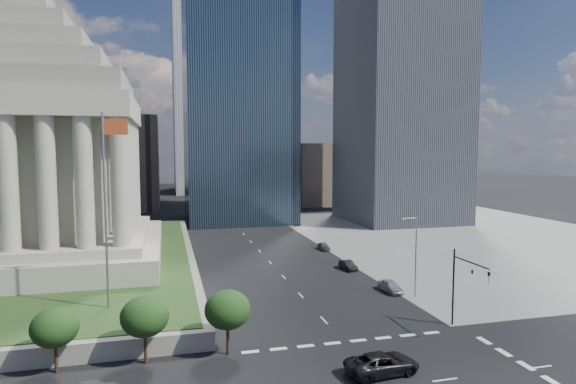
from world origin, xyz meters
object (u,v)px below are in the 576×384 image
object	(u,v)px
pickup_truck	(382,364)
parked_sedan_near	(391,286)
street_lamp_north	(415,252)
war_memorial	(33,126)
traffic_signal_ne	(464,280)
parked_sedan_far	(324,246)
parked_sedan_mid	(348,265)
flagpole	(107,199)

from	to	relation	value
pickup_truck	parked_sedan_near	world-z (taller)	pickup_truck
street_lamp_north	war_memorial	bearing A→B (deg)	154.08
traffic_signal_ne	pickup_truck	distance (m)	14.21
war_memorial	parked_sedan_near	xyz separation A→B (m)	(45.50, -20.38, -20.65)
traffic_signal_ne	parked_sedan_far	distance (m)	40.83
traffic_signal_ne	parked_sedan_mid	bearing A→B (deg)	94.52
street_lamp_north	pickup_truck	world-z (taller)	street_lamp_north
traffic_signal_ne	street_lamp_north	xyz separation A→B (m)	(0.83, 11.30, 0.41)
war_memorial	parked_sedan_far	world-z (taller)	war_memorial
war_memorial	parked_sedan_near	world-z (taller)	war_memorial
parked_sedan_far	traffic_signal_ne	bearing A→B (deg)	-87.83
traffic_signal_ne	war_memorial	bearing A→B (deg)	143.58
war_memorial	parked_sedan_near	bearing A→B (deg)	-24.13
flagpole	war_memorial	bearing A→B (deg)	116.89
war_memorial	pickup_truck	size ratio (longest dim) A/B	6.35
parked_sedan_near	parked_sedan_far	size ratio (longest dim) A/B	1.13
flagpole	traffic_signal_ne	world-z (taller)	flagpole
war_memorial	pickup_truck	xyz separation A→B (m)	(34.65, -40.81, -20.55)
parked_sedan_far	parked_sedan_near	bearing A→B (deg)	-89.24
pickup_truck	traffic_signal_ne	bearing A→B (deg)	-67.02
war_memorial	street_lamp_north	distance (m)	54.92
traffic_signal_ne	parked_sedan_near	distance (m)	14.67
war_memorial	traffic_signal_ne	size ratio (longest dim) A/B	4.88
pickup_truck	parked_sedan_mid	size ratio (longest dim) A/B	1.50
war_memorial	street_lamp_north	xyz separation A→B (m)	(47.33, -23.00, -15.74)
flagpole	street_lamp_north	distance (m)	35.95
street_lamp_north	parked_sedan_near	world-z (taller)	street_lamp_north
flagpole	parked_sedan_far	world-z (taller)	flagpole
parked_sedan_near	parked_sedan_mid	xyz separation A→B (m)	(-1.05, 12.04, -0.07)
parked_sedan_near	parked_sedan_mid	size ratio (longest dim) A/B	1.07
traffic_signal_ne	parked_sedan_near	world-z (taller)	traffic_signal_ne
pickup_truck	street_lamp_north	bearing A→B (deg)	-41.23
parked_sedan_near	parked_sedan_far	xyz separation A→B (m)	(0.00, 26.63, -0.09)
parked_sedan_mid	war_memorial	bearing A→B (deg)	165.57
street_lamp_north	parked_sedan_near	xyz separation A→B (m)	(-1.83, 2.62, -4.92)
street_lamp_north	flagpole	bearing A→B (deg)	-178.37
flagpole	traffic_signal_ne	xyz separation A→B (m)	(34.33, -10.30, -7.86)
flagpole	traffic_signal_ne	distance (m)	36.69
flagpole	parked_sedan_near	bearing A→B (deg)	6.20
parked_sedan_near	traffic_signal_ne	bearing A→B (deg)	-88.45
parked_sedan_near	parked_sedan_mid	world-z (taller)	parked_sedan_near
street_lamp_north	parked_sedan_far	xyz separation A→B (m)	(-1.83, 29.26, -5.00)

